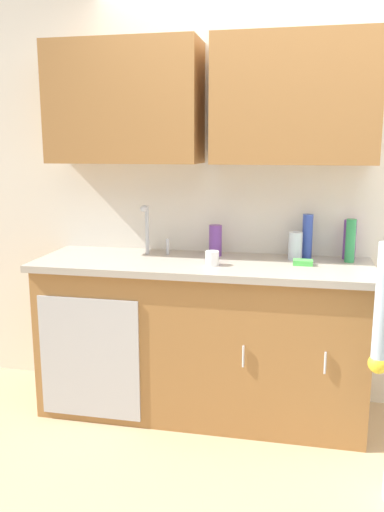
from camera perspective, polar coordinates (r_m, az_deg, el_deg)
The scene contains 12 objects.
ground_plane at distance 2.77m, azimuth 10.45°, elevation -23.66°, with size 9.00×9.00×0.00m, color tan.
kitchen_wall_with_uppers at distance 3.27m, azimuth 9.40°, elevation 9.45°, with size 4.80×0.44×2.70m.
counter_cabinet at distance 3.23m, azimuth 1.08°, elevation -9.10°, with size 1.90×0.62×0.90m.
countertop at distance 3.09m, azimuth 1.17°, elevation -0.92°, with size 1.96×0.66×0.04m, color #A8A093.
sink at distance 3.17m, azimuth -4.79°, elevation -0.52°, with size 0.50×0.36×0.35m.
bottle_soap at distance 3.17m, azimuth 16.85°, elevation 1.59°, with size 0.06×0.06×0.25m, color #2D8C4C.
bottle_water_short at distance 3.17m, azimuth 11.20°, elevation 1.07°, with size 0.08×0.08×0.17m, color silver.
bottle_cleaner_spray at distance 3.22m, azimuth 12.45°, elevation 2.09°, with size 0.06×0.06×0.26m, color #334CB2.
bottle_water_tall at distance 3.26m, azimuth 16.76°, elevation 1.70°, with size 0.07×0.07×0.23m, color #66388C.
bottle_dish_liquid at distance 3.22m, azimuth 2.64°, elevation 1.68°, with size 0.08×0.08×0.19m, color #66388C.
cup_by_sink at distance 2.97m, azimuth 2.29°, elevation -0.24°, with size 0.08×0.08×0.08m, color white.
sponge at distance 3.05m, azimuth 12.00°, elevation -0.69°, with size 0.11×0.07×0.03m, color #4CBF4C.
Camera 1 is at (-0.00, -2.27, 1.60)m, focal length 36.98 mm.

